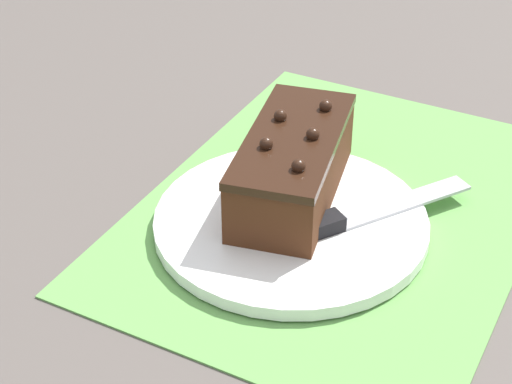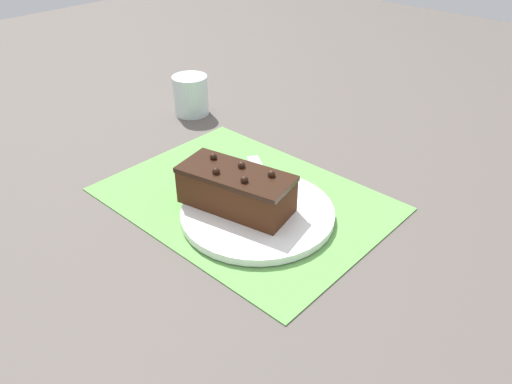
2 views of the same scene
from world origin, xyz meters
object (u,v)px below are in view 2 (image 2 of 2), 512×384
at_px(serving_knife, 271,194).
at_px(chocolate_cake, 236,189).
at_px(drinking_glass, 191,95).
at_px(cake_plate, 258,213).

bearing_deg(serving_knife, chocolate_cake, -166.56).
distance_m(chocolate_cake, serving_knife, 0.07).
distance_m(serving_knife, drinking_glass, 0.41).
bearing_deg(serving_knife, cake_plate, -132.82).
xyz_separation_m(cake_plate, serving_knife, (-0.01, 0.04, 0.01)).
bearing_deg(serving_knife, drinking_glass, 101.35).
bearing_deg(chocolate_cake, drinking_glass, 148.60).
bearing_deg(drinking_glass, chocolate_cake, -31.40).
xyz_separation_m(chocolate_cake, serving_knife, (0.02, 0.06, -0.03)).
bearing_deg(drinking_glass, cake_plate, -27.50).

